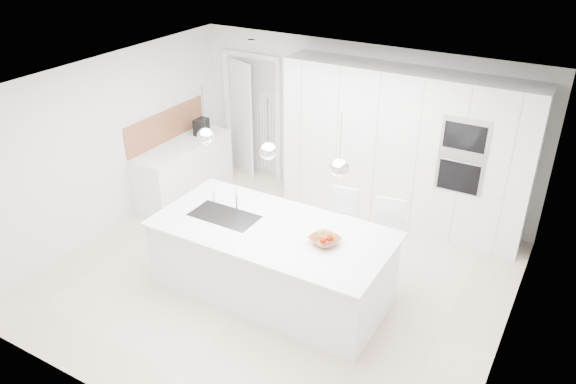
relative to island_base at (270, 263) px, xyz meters
The scene contains 26 objects.
floor 0.53m from the island_base, 108.43° to the left, with size 5.50×5.50×0.00m, color beige.
wall_back 2.92m from the island_base, 92.05° to the left, with size 5.50×5.50×0.00m, color silver.
wall_left 2.98m from the island_base, behind, with size 5.00×5.00×0.00m, color silver.
ceiling 2.09m from the island_base, 108.43° to the left, with size 5.50×5.50×0.00m, color white.
tall_cabinets 2.69m from the island_base, 74.36° to the left, with size 3.60×0.60×2.30m, color white.
oven_stack 2.86m from the island_base, 53.85° to the left, with size 0.62×0.04×1.05m, color #A5A5A8, non-canonical shape.
doorway_frame 3.50m from the island_base, 126.50° to the left, with size 1.11×0.08×2.13m, color white, non-canonical shape.
hallway_door 3.61m from the island_base, 130.22° to the left, with size 0.82×0.04×2.00m, color white.
radiator 3.28m from the island_base, 122.08° to the left, with size 0.32×0.04×1.40m, color white, non-canonical shape.
left_base_cabinets 2.96m from the island_base, 149.53° to the left, with size 0.60×1.80×0.86m, color white.
left_worktop 2.99m from the island_base, 149.53° to the left, with size 0.62×1.82×0.04m, color white.
oak_backsplash 3.29m from the island_base, 152.14° to the left, with size 0.02×1.80×0.50m, color #A2613D.
island_base is the anchor object (origin of this frame).
island_worktop 0.45m from the island_base, 90.00° to the left, with size 2.84×1.40×0.04m, color white.
island_sink 0.76m from the island_base, behind, with size 0.84×0.44×0.18m, color #3F3F42, non-canonical shape.
island_tap 0.89m from the island_base, 161.57° to the left, with size 0.02×0.02×0.30m, color white.
pendant_left 1.70m from the island_base, behind, with size 0.20×0.20×0.20m, color white.
pendant_mid 1.47m from the island_base, 146.31° to the right, with size 0.20×0.20×0.20m, color white.
pendant_right 1.70m from the island_base, ahead, with size 0.20×0.20×0.20m, color white.
fruit_bowl 0.86m from the island_base, ahead, with size 0.33×0.33×0.08m, color #A2613D.
espresso_machine 3.27m from the island_base, 141.92° to the left, with size 0.16×0.25×0.27m, color black.
bar_stool_left 1.04m from the island_base, 62.29° to the left, with size 0.36×0.50×1.10m, color white, non-canonical shape.
bar_stool_right 1.38m from the island_base, 35.41° to the left, with size 0.39×0.54×1.17m, color white, non-canonical shape.
apple_a 0.92m from the island_base, ahead, with size 0.08×0.08×0.08m, color #A41A00.
apple_b 0.88m from the island_base, ahead, with size 0.08×0.08×0.08m, color #A41A00.
banana_bunch 0.91m from the island_base, ahead, with size 0.20×0.20×0.03m, color yellow.
Camera 1 is at (3.08, -5.03, 4.33)m, focal length 35.00 mm.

